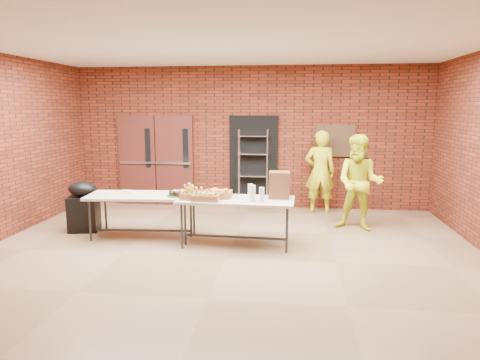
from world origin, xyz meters
name	(u,v)px	position (x,y,z in m)	size (l,w,h in m)	color
room	(226,154)	(0.00, 0.00, 1.60)	(8.08, 7.08, 3.28)	brown
double_doors	(156,160)	(-2.20, 3.44, 1.05)	(1.78, 0.12, 2.10)	#471714
dark_doorway	(254,162)	(0.10, 3.46, 1.05)	(1.10, 0.06, 2.10)	black
bronze_plaque	(335,141)	(1.90, 3.45, 1.55)	(0.85, 0.04, 0.70)	#452E1B
wire_rack	(253,169)	(0.10, 3.32, 0.90)	(0.66, 0.22, 1.80)	#B2B3BA
table_left	(143,198)	(-1.61, 0.86, 0.71)	(1.94, 0.94, 0.78)	#B9A68D
table_right	(236,203)	(0.07, 0.66, 0.72)	(1.93, 0.85, 0.78)	#B9A68D
basket_bananas	(195,195)	(-0.61, 0.60, 0.85)	(0.45, 0.35, 0.14)	olive
basket_oranges	(218,194)	(-0.26, 0.75, 0.85)	(0.45, 0.35, 0.14)	olive
basket_apples	(206,197)	(-0.40, 0.50, 0.84)	(0.44, 0.34, 0.14)	olive
muffin_tray	(178,193)	(-0.96, 0.83, 0.82)	(0.40, 0.40, 0.10)	#154F17
napkin_box	(127,192)	(-1.91, 0.91, 0.80)	(0.17, 0.11, 0.06)	silver
coffee_dispenser	(279,185)	(0.77, 0.83, 1.01)	(0.34, 0.30, 0.44)	brown
cup_stack_front	(253,194)	(0.36, 0.49, 0.92)	(0.09, 0.09, 0.26)	silver
cup_stack_mid	(262,195)	(0.51, 0.45, 0.91)	(0.08, 0.08, 0.24)	silver
cup_stack_back	(250,191)	(0.30, 0.72, 0.91)	(0.08, 0.08, 0.24)	silver
covered_grill	(84,206)	(-2.85, 1.12, 0.47)	(0.59, 0.52, 0.94)	black
volunteer_woman	(320,172)	(1.58, 3.10, 0.90)	(0.66, 0.43, 1.80)	#C6CC16
volunteer_man	(359,183)	(2.22, 1.84, 0.90)	(0.87, 0.68, 1.79)	#C6CC16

